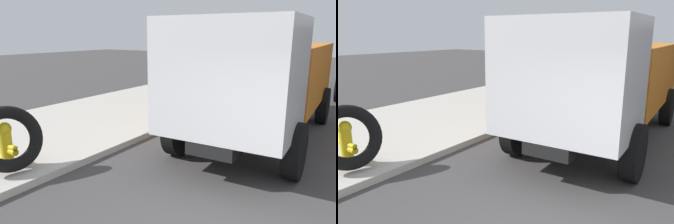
% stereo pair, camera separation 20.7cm
% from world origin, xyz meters
% --- Properties ---
extents(fire_hydrant, '(0.27, 0.62, 0.90)m').
position_xyz_m(fire_hydrant, '(0.59, 4.92, 0.63)').
color(fire_hydrant, yellow).
rests_on(fire_hydrant, sidewalk_curb).
extents(loose_tire, '(1.42, 1.04, 1.26)m').
position_xyz_m(loose_tire, '(0.52, 4.71, 0.78)').
color(loose_tire, black).
rests_on(loose_tire, sidewalk_curb).
extents(dump_truck_orange, '(7.10, 3.05, 3.00)m').
position_xyz_m(dump_truck_orange, '(5.51, 1.55, 1.61)').
color(dump_truck_orange, orange).
rests_on(dump_truck_orange, ground).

